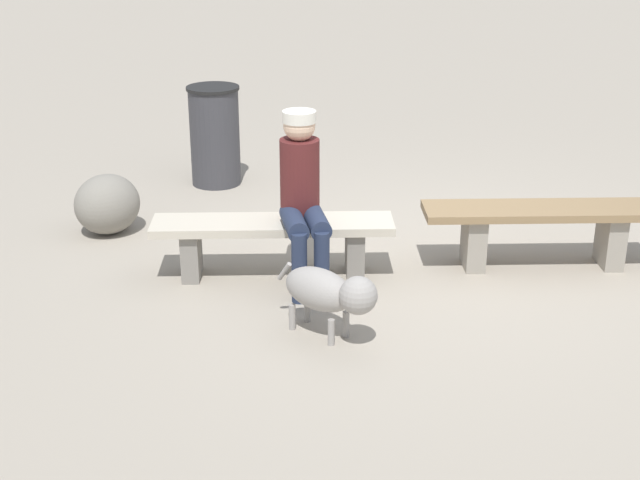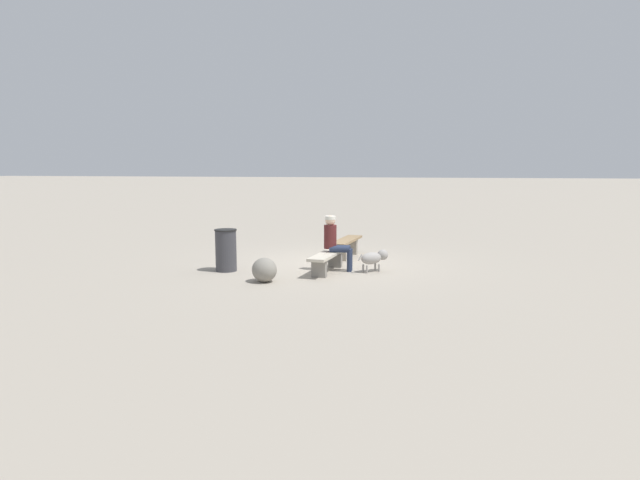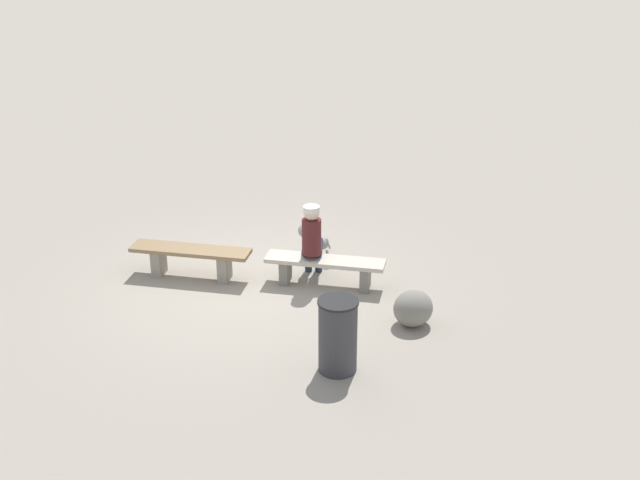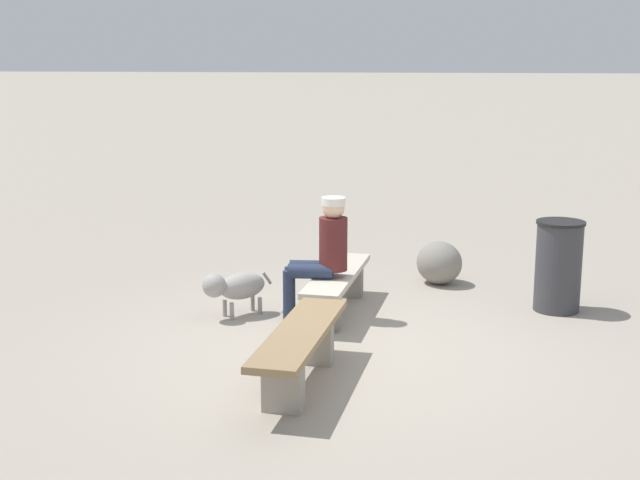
{
  "view_description": "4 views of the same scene",
  "coord_description": "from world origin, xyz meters",
  "px_view_note": "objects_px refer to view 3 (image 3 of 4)",
  "views": [
    {
      "loc": [
        1.54,
        6.25,
        2.72
      ],
      "look_at": [
        0.92,
        1.56,
        0.83
      ],
      "focal_mm": 49.93,
      "sensor_mm": 36.0,
      "label": 1
    },
    {
      "loc": [
        12.75,
        2.54,
        2.37
      ],
      "look_at": [
        0.85,
        -0.07,
        0.69
      ],
      "focal_mm": 30.08,
      "sensor_mm": 36.0,
      "label": 2
    },
    {
      "loc": [
        2.11,
        -10.81,
        5.55
      ],
      "look_at": [
        1.03,
        -0.0,
        0.81
      ],
      "focal_mm": 46.17,
      "sensor_mm": 36.0,
      "label": 3
    },
    {
      "loc": [
        -7.56,
        -0.76,
        2.68
      ],
      "look_at": [
        1.14,
        0.34,
        0.76
      ],
      "focal_mm": 48.6,
      "sensor_mm": 36.0,
      "label": 4
    }
  ],
  "objects_px": {
    "dog": "(314,238)",
    "boulder": "(413,308)",
    "bench_right": "(325,266)",
    "seated_person": "(312,237)",
    "bench_left": "(191,257)",
    "trash_bin": "(338,336)"
  },
  "relations": [
    {
      "from": "dog",
      "to": "boulder",
      "type": "bearing_deg",
      "value": 174.96
    },
    {
      "from": "bench_right",
      "to": "seated_person",
      "type": "height_order",
      "value": "seated_person"
    },
    {
      "from": "bench_right",
      "to": "boulder",
      "type": "height_order",
      "value": "boulder"
    },
    {
      "from": "bench_left",
      "to": "seated_person",
      "type": "xyz_separation_m",
      "value": [
        1.84,
        0.04,
        0.38
      ]
    },
    {
      "from": "bench_left",
      "to": "dog",
      "type": "distance_m",
      "value": 2.01
    },
    {
      "from": "bench_left",
      "to": "bench_right",
      "type": "bearing_deg",
      "value": 3.45
    },
    {
      "from": "bench_right",
      "to": "seated_person",
      "type": "relative_size",
      "value": 1.43
    },
    {
      "from": "bench_left",
      "to": "trash_bin",
      "type": "bearing_deg",
      "value": -38.57
    },
    {
      "from": "seated_person",
      "to": "trash_bin",
      "type": "relative_size",
      "value": 1.32
    },
    {
      "from": "trash_bin",
      "to": "seated_person",
      "type": "bearing_deg",
      "value": 103.46
    },
    {
      "from": "trash_bin",
      "to": "boulder",
      "type": "bearing_deg",
      "value": 52.73
    },
    {
      "from": "boulder",
      "to": "bench_left",
      "type": "bearing_deg",
      "value": 161.04
    },
    {
      "from": "bench_right",
      "to": "dog",
      "type": "distance_m",
      "value": 1.06
    },
    {
      "from": "bench_left",
      "to": "bench_right",
      "type": "distance_m",
      "value": 2.05
    },
    {
      "from": "bench_right",
      "to": "boulder",
      "type": "bearing_deg",
      "value": -33.54
    },
    {
      "from": "dog",
      "to": "trash_bin",
      "type": "distance_m",
      "value": 3.38
    },
    {
      "from": "bench_left",
      "to": "boulder",
      "type": "bearing_deg",
      "value": -13.14
    },
    {
      "from": "bench_right",
      "to": "dog",
      "type": "bearing_deg",
      "value": 110.76
    },
    {
      "from": "dog",
      "to": "trash_bin",
      "type": "xyz_separation_m",
      "value": [
        0.64,
        -3.31,
        0.16
      ]
    },
    {
      "from": "dog",
      "to": "bench_left",
      "type": "bearing_deg",
      "value": 75.89
    },
    {
      "from": "bench_left",
      "to": "dog",
      "type": "height_order",
      "value": "dog"
    },
    {
      "from": "bench_left",
      "to": "boulder",
      "type": "xyz_separation_m",
      "value": [
        3.35,
        -1.15,
        -0.09
      ]
    }
  ]
}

